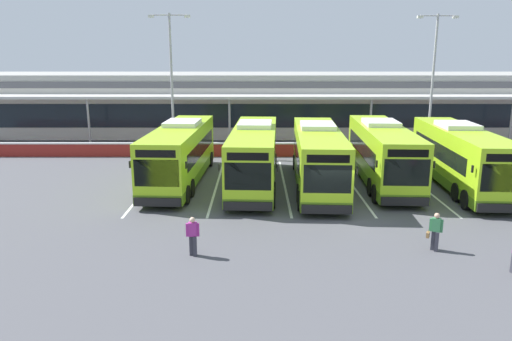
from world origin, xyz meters
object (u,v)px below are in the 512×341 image
object	(u,v)px
coach_bus_centre	(318,158)
coach_bus_right_centre	(382,154)
coach_bus_rightmost	(460,158)
pedestrian_with_handbag	(435,231)
lamp_post_centre	(433,75)
lamp_post_west	(171,75)
pedestrian_near_bin	(193,235)
coach_bus_left_centre	(254,157)
coach_bus_leftmost	(180,154)

from	to	relation	value
coach_bus_centre	coach_bus_right_centre	distance (m)	4.41
coach_bus_rightmost	pedestrian_with_handbag	size ratio (longest dim) A/B	7.57
coach_bus_right_centre	lamp_post_centre	distance (m)	12.74
pedestrian_with_handbag	lamp_post_centre	distance (m)	23.00
lamp_post_west	pedestrian_near_bin	bearing A→B (deg)	-78.73
coach_bus_centre	pedestrian_near_bin	distance (m)	12.15
coach_bus_rightmost	pedestrian_near_bin	size ratio (longest dim) A/B	7.57
coach_bus_centre	pedestrian_near_bin	bearing A→B (deg)	-121.10
pedestrian_with_handbag	lamp_post_west	world-z (taller)	lamp_post_west
coach_bus_rightmost	lamp_post_centre	distance (m)	12.21
coach_bus_rightmost	lamp_post_west	bearing A→B (deg)	151.29
coach_bus_left_centre	pedestrian_with_handbag	bearing A→B (deg)	-54.23
coach_bus_rightmost	lamp_post_west	distance (m)	22.25
lamp_post_west	lamp_post_centre	size ratio (longest dim) A/B	1.00
coach_bus_leftmost	pedestrian_with_handbag	size ratio (longest dim) A/B	7.57
coach_bus_leftmost	coach_bus_rightmost	world-z (taller)	same
coach_bus_left_centre	lamp_post_centre	size ratio (longest dim) A/B	1.11
lamp_post_centre	coach_bus_leftmost	bearing A→B (deg)	-151.91
coach_bus_centre	pedestrian_with_handbag	xyz separation A→B (m)	(3.62, -9.85, -0.93)
coach_bus_rightmost	coach_bus_right_centre	bearing A→B (deg)	165.83
pedestrian_with_handbag	lamp_post_west	size ratio (longest dim) A/B	0.15
coach_bus_centre	pedestrian_with_handbag	world-z (taller)	coach_bus_centre
coach_bus_left_centre	lamp_post_centre	xyz separation A→B (m)	(14.45, 10.86, 4.50)
coach_bus_leftmost	pedestrian_near_bin	size ratio (longest dim) A/B	7.57
coach_bus_centre	coach_bus_right_centre	size ratio (longest dim) A/B	1.00
coach_bus_rightmost	coach_bus_centre	bearing A→B (deg)	-178.68
coach_bus_right_centre	lamp_post_west	xyz separation A→B (m)	(-14.66, 9.34, 4.50)
pedestrian_with_handbag	pedestrian_near_bin	distance (m)	9.90
coach_bus_right_centre	lamp_post_centre	size ratio (longest dim) A/B	1.11
pedestrian_near_bin	coach_bus_leftmost	bearing A→B (deg)	100.83
coach_bus_centre	coach_bus_leftmost	bearing A→B (deg)	171.94
coach_bus_rightmost	lamp_post_west	xyz separation A→B (m)	(-19.11, 10.47, 4.50)
pedestrian_with_handbag	lamp_post_west	xyz separation A→B (m)	(-14.08, 20.52, 5.43)
coach_bus_rightmost	lamp_post_centre	xyz separation A→B (m)	(1.94, 11.18, 4.50)
coach_bus_centre	lamp_post_west	world-z (taller)	lamp_post_west
lamp_post_west	pedestrian_with_handbag	bearing A→B (deg)	-55.55
pedestrian_near_bin	lamp_post_centre	distance (m)	28.05
lamp_post_centre	coach_bus_centre	bearing A→B (deg)	-132.96
coach_bus_right_centre	coach_bus_rightmost	distance (m)	4.59
coach_bus_right_centre	lamp_post_centre	world-z (taller)	lamp_post_centre
coach_bus_left_centre	coach_bus_right_centre	xyz separation A→B (m)	(8.06, 0.80, 0.00)
coach_bus_left_centre	coach_bus_rightmost	bearing A→B (deg)	-1.46
pedestrian_with_handbag	coach_bus_rightmost	bearing A→B (deg)	63.38
lamp_post_west	lamp_post_centre	world-z (taller)	same
coach_bus_centre	coach_bus_rightmost	bearing A→B (deg)	1.32
coach_bus_left_centre	pedestrian_with_handbag	distance (m)	12.81
coach_bus_centre	pedestrian_with_handbag	bearing A→B (deg)	-69.81
pedestrian_near_bin	lamp_post_west	world-z (taller)	lamp_post_west
coach_bus_rightmost	pedestrian_with_handbag	world-z (taller)	coach_bus_rightmost
lamp_post_centre	coach_bus_rightmost	bearing A→B (deg)	-99.84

